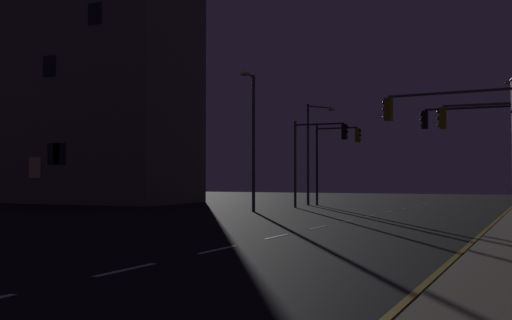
# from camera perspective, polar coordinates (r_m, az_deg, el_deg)

# --- Properties ---
(ground_plane) EXTENTS (112.00, 112.00, 0.00)m
(ground_plane) POSITION_cam_1_polar(r_m,az_deg,el_deg) (20.77, 2.45, -6.83)
(ground_plane) COLOR black
(ground_plane) RESTS_ON ground
(lane_markings_center) EXTENTS (0.14, 50.00, 0.01)m
(lane_markings_center) POSITION_cam_1_polar(r_m,az_deg,el_deg) (24.03, 5.62, -6.10)
(lane_markings_center) COLOR silver
(lane_markings_center) RESTS_ON ground
(lane_edge_line) EXTENTS (0.14, 53.00, 0.01)m
(lane_edge_line) POSITION_cam_1_polar(r_m,az_deg,el_deg) (24.30, 20.07, -5.96)
(lane_edge_line) COLOR gold
(lane_edge_line) RESTS_ON ground
(traffic_light_mid_left) EXTENTS (5.16, 0.74, 5.36)m
(traffic_light_mid_left) POSITION_cam_1_polar(r_m,az_deg,el_deg) (25.99, 17.34, 3.07)
(traffic_light_mid_left) COLOR #38383D
(traffic_light_mid_left) RESTS_ON sidewalk_right
(traffic_light_far_center) EXTENTS (3.25, 0.37, 5.52)m
(traffic_light_far_center) POSITION_cam_1_polar(r_m,az_deg,el_deg) (43.16, 7.18, 0.99)
(traffic_light_far_center) COLOR #2D3033
(traffic_light_far_center) RESTS_ON ground
(traffic_light_overhead_east) EXTENTS (4.79, 0.34, 5.56)m
(traffic_light_overhead_east) POSITION_cam_1_polar(r_m,az_deg,el_deg) (33.84, 19.09, 2.21)
(traffic_light_overhead_east) COLOR #4C4C51
(traffic_light_overhead_east) RESTS_ON sidewalk_right
(traffic_light_mid_right) EXTENTS (3.54, 0.35, 5.49)m
(traffic_light_mid_right) POSITION_cam_1_polar(r_m,az_deg,el_deg) (39.52, 5.57, 1.22)
(traffic_light_mid_right) COLOR #4C4C51
(traffic_light_mid_right) RESTS_ON ground
(traffic_light_far_left) EXTENTS (3.31, 0.35, 5.14)m
(traffic_light_far_left) POSITION_cam_1_polar(r_m,az_deg,el_deg) (28.69, 19.65, 2.17)
(traffic_light_far_left) COLOR #2D3033
(traffic_light_far_left) RESTS_ON sidewalk_right
(street_lamp_mid_block) EXTENTS (1.47, 2.16, 7.02)m
(street_lamp_mid_block) POSITION_cam_1_polar(r_m,az_deg,el_deg) (44.10, 5.16, 1.51)
(street_lamp_mid_block) COLOR #4C4C51
(street_lamp_mid_block) RESTS_ON ground
(street_lamp_median) EXTENTS (0.75, 2.16, 7.66)m
(street_lamp_median) POSITION_cam_1_polar(r_m,az_deg,el_deg) (34.94, -0.36, 2.84)
(street_lamp_median) COLOR #4C4C51
(street_lamp_median) RESTS_ON ground
(building_distant) EXTENTS (20.54, 8.13, 16.50)m
(building_distant) POSITION_cam_1_polar(r_m,az_deg,el_deg) (51.90, -16.76, 5.49)
(building_distant) COLOR #6B6056
(building_distant) RESTS_ON ground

